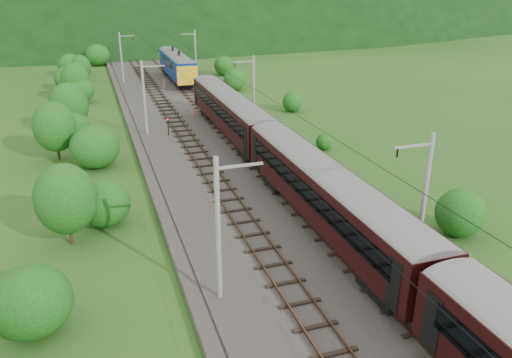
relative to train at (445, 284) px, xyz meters
name	(u,v)px	position (x,y,z in m)	size (l,w,h in m)	color
ground	(324,281)	(-2.40, 6.93, -3.68)	(600.00, 600.00, 0.00)	#254E18
railbed	(266,209)	(-2.40, 16.93, -3.53)	(14.00, 220.00, 0.30)	#38332D
track_left	(236,210)	(-4.80, 16.93, -3.30)	(2.40, 220.00, 0.27)	brown
track_right	(296,202)	(0.00, 16.93, -3.30)	(2.40, 220.00, 0.27)	brown
catenary_left	(145,97)	(-8.52, 38.93, 0.82)	(2.54, 192.28, 8.00)	gray
catenary_right	(253,89)	(3.72, 38.93, 0.82)	(2.54, 192.28, 8.00)	gray
overhead_wires	(267,119)	(-2.40, 16.93, 3.42)	(4.83, 198.00, 0.03)	black
mountain_main	(105,13)	(-2.40, 266.93, -3.68)	(504.00, 360.00, 244.00)	black
train	(445,284)	(0.00, 0.00, 0.00)	(3.12, 148.17, 5.44)	black
hazard_post_near	(164,84)	(-3.01, 63.02, -2.61)	(0.16, 0.16, 1.54)	red
hazard_post_far	(193,112)	(-2.31, 44.44, -2.63)	(0.16, 0.16, 1.48)	red
signal	(168,125)	(-6.41, 37.83, -2.26)	(0.21, 0.21, 1.90)	black
vegetation_left	(69,134)	(-16.39, 33.77, -1.16)	(14.11, 150.22, 7.08)	#175015
vegetation_right	(315,125)	(8.92, 33.05, -2.28)	(6.58, 110.13, 3.19)	#175015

